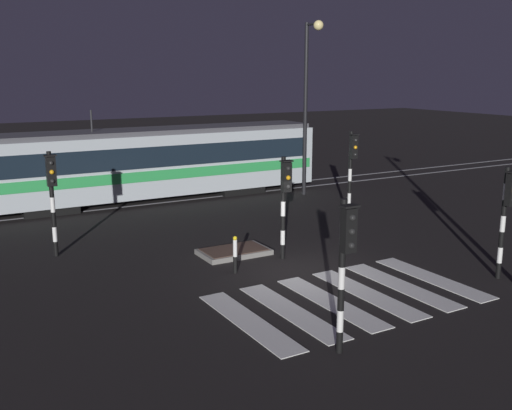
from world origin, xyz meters
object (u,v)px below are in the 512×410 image
object	(u,v)px
traffic_light_median_centre	(285,193)
street_lamp_trackside_right	(309,89)
tram	(148,163)
bollard_island_edge	(235,255)
traffic_light_corner_far_right	(352,161)
traffic_light_kerb_mid_left	(345,254)
traffic_light_corner_near_right	(507,206)
traffic_light_corner_far_left	(52,188)

from	to	relation	value
traffic_light_median_centre	street_lamp_trackside_right	distance (m)	10.46
traffic_light_median_centre	tram	world-z (taller)	tram
traffic_light_median_centre	bollard_island_edge	xyz separation A→B (m)	(-1.93, -0.40, -1.56)
bollard_island_edge	tram	bearing A→B (deg)	83.47
traffic_light_corner_far_right	street_lamp_trackside_right	world-z (taller)	street_lamp_trackside_right
street_lamp_trackside_right	bollard_island_edge	distance (m)	12.44
traffic_light_corner_far_right	tram	xyz separation A→B (m)	(-5.91, 7.04, -0.53)
traffic_light_median_centre	traffic_light_corner_far_right	bearing A→B (deg)	32.71
traffic_light_kerb_mid_left	bollard_island_edge	bearing A→B (deg)	85.53
traffic_light_kerb_mid_left	traffic_light_median_centre	size ratio (longest dim) A/B	1.02
bollard_island_edge	traffic_light_kerb_mid_left	bearing A→B (deg)	-94.47
traffic_light_corner_near_right	tram	bearing A→B (deg)	108.66
traffic_light_kerb_mid_left	traffic_light_corner_near_right	world-z (taller)	traffic_light_kerb_mid_left
traffic_light_kerb_mid_left	bollard_island_edge	distance (m)	5.86
traffic_light_corner_far_right	traffic_light_kerb_mid_left	bearing A→B (deg)	-128.97
tram	traffic_light_corner_far_right	bearing A→B (deg)	-49.96
traffic_light_corner_far_right	traffic_light_median_centre	distance (m)	6.21
traffic_light_kerb_mid_left	traffic_light_corner_near_right	bearing A→B (deg)	12.40
traffic_light_corner_near_right	bollard_island_edge	bearing A→B (deg)	146.55
street_lamp_trackside_right	traffic_light_corner_far_right	bearing A→B (deg)	-102.40
traffic_light_median_centre	traffic_light_corner_near_right	world-z (taller)	traffic_light_median_centre
traffic_light_kerb_mid_left	tram	size ratio (longest dim) A/B	0.20
traffic_light_median_centre	traffic_light_corner_near_right	size ratio (longest dim) A/B	1.01
traffic_light_corner_far_left	tram	distance (m)	8.57
street_lamp_trackside_right	tram	xyz separation A→B (m)	(-6.91, 2.48, -3.21)
traffic_light_median_centre	tram	distance (m)	10.42
traffic_light_median_centre	street_lamp_trackside_right	world-z (taller)	street_lamp_trackside_right
traffic_light_median_centre	bollard_island_edge	size ratio (longest dim) A/B	2.89
traffic_light_corner_far_left	traffic_light_corner_far_right	bearing A→B (deg)	-2.08
traffic_light_corner_near_right	traffic_light_corner_far_right	bearing A→B (deg)	83.73
tram	street_lamp_trackside_right	bearing A→B (deg)	-19.70
traffic_light_kerb_mid_left	traffic_light_median_centre	xyz separation A→B (m)	(2.37, 6.03, -0.04)
bollard_island_edge	traffic_light_median_centre	bearing A→B (deg)	11.74
traffic_light_corner_near_right	street_lamp_trackside_right	distance (m)	12.92
traffic_light_corner_far_right	traffic_light_kerb_mid_left	xyz separation A→B (m)	(-7.59, -9.38, -0.12)
bollard_island_edge	traffic_light_corner_near_right	bearing A→B (deg)	-33.45
traffic_light_corner_far_left	traffic_light_corner_near_right	xyz separation A→B (m)	(10.47, -8.31, -0.10)
traffic_light_kerb_mid_left	bollard_island_edge	size ratio (longest dim) A/B	2.94
traffic_light_corner_far_left	bollard_island_edge	xyz separation A→B (m)	(4.19, -4.16, -1.64)
traffic_light_median_centre	traffic_light_corner_near_right	bearing A→B (deg)	-46.26
traffic_light_kerb_mid_left	traffic_light_median_centre	world-z (taller)	traffic_light_kerb_mid_left
tram	traffic_light_corner_near_right	bearing A→B (deg)	-71.34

